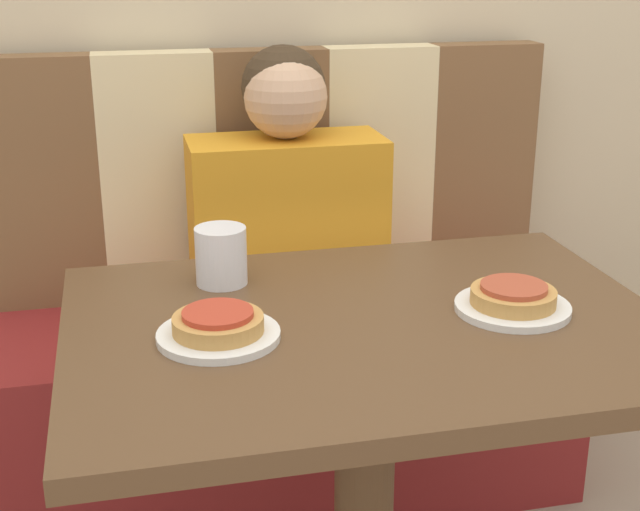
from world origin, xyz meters
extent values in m
cube|color=maroon|center=(0.00, 0.66, 0.23)|extent=(1.35, 0.48, 0.46)
cube|color=brown|center=(-0.54, 0.85, 0.75)|extent=(0.27, 0.09, 0.58)
cube|color=beige|center=(-0.27, 0.85, 0.75)|extent=(0.27, 0.09, 0.58)
cube|color=brown|center=(0.00, 0.85, 0.75)|extent=(0.27, 0.09, 0.58)
cube|color=beige|center=(0.27, 0.85, 0.75)|extent=(0.27, 0.09, 0.58)
cube|color=brown|center=(0.54, 0.85, 0.75)|extent=(0.27, 0.09, 0.58)
cube|color=brown|center=(0.00, 0.00, 0.71)|extent=(0.94, 0.69, 0.03)
cube|color=orange|center=(0.00, 0.66, 0.67)|extent=(0.43, 0.20, 0.41)
sphere|color=tan|center=(0.00, 0.66, 0.97)|extent=(0.18, 0.18, 0.18)
sphere|color=#382819|center=(0.00, 0.68, 0.98)|extent=(0.18, 0.18, 0.18)
cylinder|color=white|center=(-0.23, -0.02, 0.73)|extent=(0.18, 0.18, 0.01)
cylinder|color=white|center=(0.23, -0.02, 0.73)|extent=(0.18, 0.18, 0.01)
cylinder|color=#C68E47|center=(-0.23, -0.02, 0.75)|extent=(0.14, 0.14, 0.02)
cylinder|color=#B73823|center=(-0.23, -0.02, 0.77)|extent=(0.11, 0.11, 0.01)
cylinder|color=#C68E47|center=(0.23, -0.02, 0.75)|extent=(0.14, 0.14, 0.02)
cylinder|color=#AD472D|center=(0.23, -0.02, 0.77)|extent=(0.11, 0.11, 0.01)
cylinder|color=silver|center=(-0.20, 0.21, 0.78)|extent=(0.09, 0.09, 0.10)
camera|label=1|loc=(-0.36, -1.22, 1.28)|focal=50.00mm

